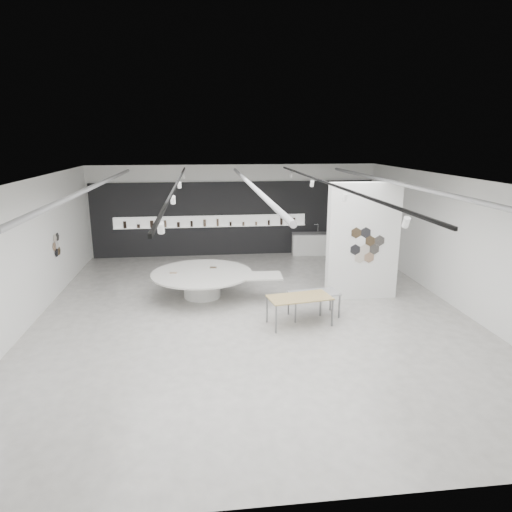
{
  "coord_description": "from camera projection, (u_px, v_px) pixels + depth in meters",
  "views": [
    {
      "loc": [
        -1.35,
        -12.1,
        4.88
      ],
      "look_at": [
        0.23,
        1.2,
        1.39
      ],
      "focal_mm": 32.0,
      "sensor_mm": 36.0,
      "label": 1
    }
  ],
  "objects": [
    {
      "name": "sample_table_wood",
      "position": [
        300.0,
        299.0,
        12.12
      ],
      "size": [
        1.78,
        1.1,
        0.78
      ],
      "rotation": [
        0.0,
        0.0,
        0.17
      ],
      "color": "tan",
      "rests_on": "ground"
    },
    {
      "name": "sample_table_stone",
      "position": [
        314.0,
        295.0,
        12.68
      ],
      "size": [
        1.44,
        0.86,
        0.7
      ],
      "rotation": [
        0.0,
        0.0,
        0.14
      ],
      "color": "gray",
      "rests_on": "ground"
    },
    {
      "name": "room",
      "position": [
        249.0,
        243.0,
        12.48
      ],
      "size": [
        12.02,
        14.02,
        3.82
      ],
      "color": "#B2AEA8",
      "rests_on": "ground"
    },
    {
      "name": "back_wall_display",
      "position": [
        233.0,
        219.0,
        19.28
      ],
      "size": [
        11.8,
        0.27,
        3.1
      ],
      "color": "black",
      "rests_on": "ground"
    },
    {
      "name": "display_island",
      "position": [
        204.0,
        281.0,
        14.29
      ],
      "size": [
        4.1,
        3.29,
        0.81
      ],
      "rotation": [
        0.0,
        0.0,
        -0.04
      ],
      "color": "white",
      "rests_on": "ground"
    },
    {
      "name": "partition_column",
      "position": [
        363.0,
        242.0,
        13.92
      ],
      "size": [
        2.2,
        0.38,
        3.6
      ],
      "color": "white",
      "rests_on": "ground"
    },
    {
      "name": "kitchen_counter",
      "position": [
        311.0,
        244.0,
        19.55
      ],
      "size": [
        1.69,
        0.8,
        1.29
      ],
      "rotation": [
        0.0,
        0.0,
        -0.1
      ],
      "color": "white",
      "rests_on": "ground"
    }
  ]
}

